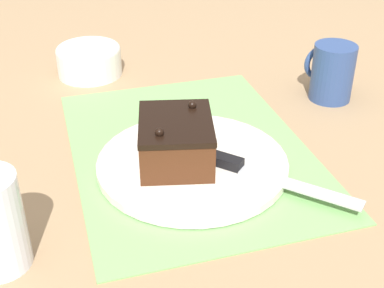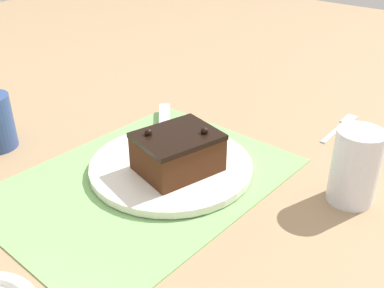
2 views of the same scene
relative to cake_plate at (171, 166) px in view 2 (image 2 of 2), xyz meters
The scene contains 7 objects.
ground_plane 0.05m from the cake_plate, 12.17° to the right, with size 3.00×3.00×0.00m, color #9E7F5B.
placemat_woven 0.05m from the cake_plate, 12.17° to the right, with size 0.46×0.34×0.00m, color #7AB266.
cake_plate is the anchor object (origin of this frame).
chocolate_cake 0.04m from the cake_plate, 72.42° to the left, with size 0.14×0.12×0.07m.
serving_knife 0.07m from the cake_plate, 127.55° to the right, with size 0.19×0.18×0.01m.
drinking_glass 0.29m from the cake_plate, 114.55° to the left, with size 0.07×0.07×0.11m.
dessert_fork 0.37m from the cake_plate, 157.48° to the left, with size 0.15×0.02×0.01m.
Camera 2 is at (0.40, 0.45, 0.40)m, focal length 42.00 mm.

